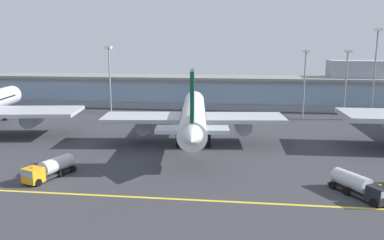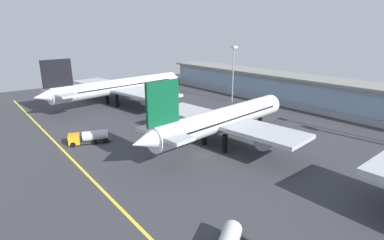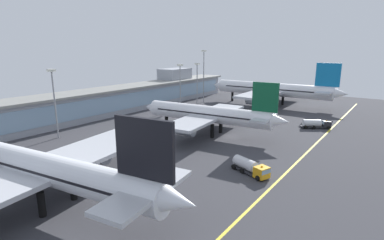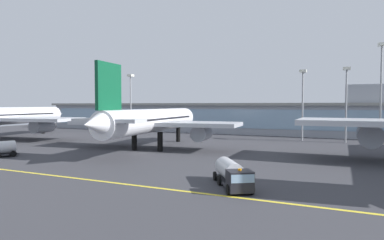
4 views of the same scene
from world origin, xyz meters
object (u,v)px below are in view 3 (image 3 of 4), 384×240
Objects in this scene: airliner_near_right at (208,114)px; apron_light_mast_far_east at (180,79)px; airliner_far_right at (273,90)px; baggage_tug_near at (317,124)px; airliner_near_left at (42,168)px; apron_light_mast_centre at (197,77)px; apron_light_mast_east at (204,69)px; apron_light_mast_west at (54,92)px; fuel_tanker_truck at (251,167)px.

airliner_near_right is 2.53× the size of apron_light_mast_far_east.
baggage_tug_near is (-30.17, -26.67, -5.61)m from airliner_far_right.
baggage_tug_near is at bearing -116.13° from airliner_near_left.
airliner_near_left is 81.02m from baggage_tug_near.
airliner_far_right is 34.62m from apron_light_mast_centre.
airliner_far_right is 2.52× the size of apron_light_mast_east.
airliner_far_right is 90.83m from apron_light_mast_west.
airliner_near_left is 84.50m from apron_light_mast_far_east.
apron_light_mast_east reaches higher than airliner_far_right.
fuel_tanker_truck is (-76.14, -24.89, -5.61)m from airliner_far_right.
airliner_near_left is 2.90× the size of apron_light_mast_west.
apron_light_mast_far_east reaches higher than baggage_tug_near.
apron_light_mast_west reaches higher than airliner_near_left.
apron_light_mast_far_east is (-18.12, -0.02, -3.17)m from apron_light_mast_east.
apron_light_mast_east is at bearing 150.23° from fuel_tanker_truck.
apron_light_mast_west is (-54.87, 57.98, 11.75)m from baggage_tug_near.
apron_light_mast_far_east reaches higher than airliner_near_left.
apron_light_mast_west is (22.16, 33.29, 7.13)m from airliner_near_left.
airliner_far_right is at bearing 128.14° from fuel_tanker_truck.
apron_light_mast_centre is 10.62m from apron_light_mast_far_east.
airliner_near_left is at bearing 90.15° from airliner_far_right.
apron_light_mast_west is at bearing 35.03° from airliner_near_right.
baggage_tug_near is 61.51m from apron_light_mast_east.
airliner_near_left is 2.34× the size of apron_light_mast_east.
fuel_tanker_truck is at bearing 107.20° from airliner_far_right.
apron_light_mast_centre is (37.48, 30.18, 6.74)m from airliner_near_right.
airliner_near_left is at bearing -161.57° from apron_light_mast_east.
apron_light_mast_west is 1.05× the size of apron_light_mast_far_east.
baggage_tug_near is 57.50m from apron_light_mast_centre.
apron_light_mast_centre reaches higher than baggage_tug_near.
airliner_near_left is 6.12× the size of fuel_tanker_truck.
apron_light_mast_east reaches higher than apron_light_mast_far_east.
airliner_near_right is 0.77× the size of airliner_far_right.
apron_light_mast_west is 73.96m from apron_light_mast_east.
apron_light_mast_east reaches higher than baggage_tug_near.
apron_light_mast_far_east is (77.94, 31.98, 6.59)m from airliner_near_left.
airliner_far_right reaches higher than airliner_near_right.
fuel_tanker_truck is at bearing -134.77° from airliner_near_left.
apron_light_mast_centre is at bearing -57.30° from airliner_near_right.
apron_light_mast_centre is at bearing 152.99° from fuel_tanker_truck.
apron_light_mast_west is at bearing -169.27° from baggage_tug_near.
airliner_near_right is 48.59m from apron_light_mast_centre.
airliner_far_right is at bearing -20.22° from apron_light_mast_west.
apron_light_mast_centre is 1.00× the size of apron_light_mast_far_east.
airliner_near_left is 101.72m from apron_light_mast_east.
airliner_near_left is at bearing 84.25° from airliner_near_right.
fuel_tanker_truck is 0.50× the size of apron_light_mast_far_east.
apron_light_mast_east is at bearing -1.00° from apron_light_mast_west.
airliner_near_right is 36.41m from baggage_tug_near.
apron_light_mast_east reaches higher than fuel_tanker_truck.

